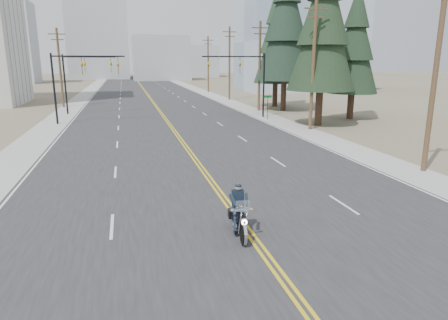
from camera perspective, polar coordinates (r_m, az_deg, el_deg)
name	(u,v)px	position (r m, az deg, el deg)	size (l,w,h in m)	color
ground_plane	(269,260)	(13.38, 6.42, -14.06)	(400.00, 400.00, 0.00)	#776D56
road	(147,93)	(81.39, -11.00, 9.35)	(20.00, 200.00, 0.01)	#303033
sidewalk_left	(85,94)	(81.61, -19.18, 8.85)	(3.00, 200.00, 0.01)	#A5A5A0
sidewalk_right	(204,92)	(82.79, -2.92, 9.66)	(3.00, 200.00, 0.01)	#A5A5A0
traffic_mast_left	(74,74)	(43.32, -20.59, 11.38)	(7.10, 0.26, 7.00)	black
traffic_mast_right	(247,73)	(45.04, 3.25, 12.29)	(7.10, 0.26, 7.00)	black
traffic_mast_far	(79,73)	(51.31, -19.99, 11.63)	(6.10, 0.26, 7.00)	black
street_sign	(268,103)	(43.93, 6.26, 8.09)	(0.90, 0.06, 2.62)	black
utility_pole_a	(436,71)	(25.34, 27.99, 11.19)	(2.20, 0.30, 11.00)	brown
utility_pole_b	(313,64)	(37.92, 12.63, 13.25)	(2.20, 0.30, 11.50)	brown
utility_pole_c	(260,65)	(51.81, 5.10, 13.36)	(2.20, 0.30, 11.00)	brown
utility_pole_d	(229,62)	(66.18, 0.79, 13.77)	(2.20, 0.30, 11.50)	brown
utility_pole_e	(208,63)	(82.75, -2.28, 13.63)	(2.20, 0.30, 11.00)	brown
utility_pole_left	(60,67)	(59.62, -22.39, 12.23)	(2.20, 0.30, 10.50)	brown
glass_building	(299,42)	(88.84, 10.63, 16.20)	(24.00, 16.00, 20.00)	#9EB5CC
haze_bldg_a	(7,43)	(129.83, -28.56, 14.47)	(14.00, 12.00, 22.00)	#B7BCC6
haze_bldg_b	(161,58)	(136.59, -9.01, 14.16)	(18.00, 14.00, 14.00)	#ADB2B7
haze_bldg_c	(269,52)	(128.89, 6.42, 15.15)	(16.00, 12.00, 18.00)	#B7BCC6
haze_bldg_d	(98,41)	(151.39, -17.49, 15.95)	(20.00, 15.00, 26.00)	#ADB2B7
haze_bldg_e	(198,61)	(163.67, -3.69, 13.90)	(14.00, 14.00, 12.00)	#B7BCC6
motorcyclist	(239,211)	(14.74, 2.22, -7.25)	(1.02, 2.39, 1.87)	black
conifer_near	(324,21)	(40.83, 14.07, 18.74)	(6.53, 6.53, 17.27)	#382619
conifer_mid	(355,43)	(46.20, 18.24, 15.63)	(5.31, 5.31, 14.15)	#382619
conifer_tall	(286,20)	(52.40, 8.87, 19.11)	(6.94, 6.94, 19.27)	#382619
conifer_far	(277,37)	(57.12, 7.54, 16.97)	(6.07, 6.07, 16.26)	#382619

